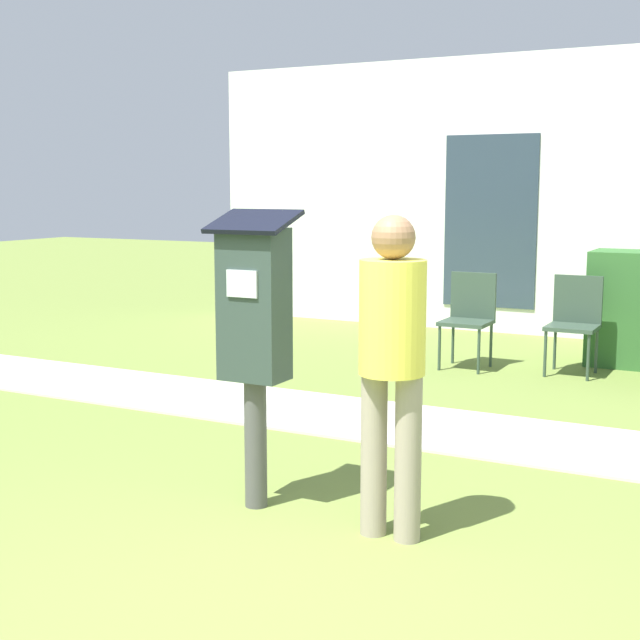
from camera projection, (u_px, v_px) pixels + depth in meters
name	position (u px, v px, depth m)	size (l,w,h in m)	color
ground_plane	(274.00, 631.00, 3.46)	(40.00, 40.00, 0.00)	olive
sidewalk	(498.00, 436.00, 6.12)	(12.00, 1.10, 0.02)	beige
building_facade	(618.00, 197.00, 9.78)	(10.00, 0.26, 3.20)	white
parking_meter	(254.00, 320.00, 4.66)	(0.44, 0.31, 1.59)	#4C4C4C
person_standing	(392.00, 352.00, 4.26)	(0.32, 0.32, 1.58)	gray
outdoor_chair_left	(469.00, 312.00, 8.44)	(0.44, 0.44, 0.90)	#334738
outdoor_chair_middle	(575.00, 317.00, 8.15)	(0.44, 0.44, 0.90)	#334738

